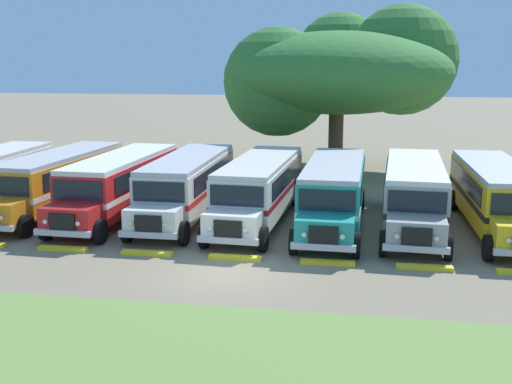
{
  "coord_description": "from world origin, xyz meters",
  "views": [
    {
      "loc": [
        4.47,
        -20.7,
        7.39
      ],
      "look_at": [
        0.0,
        6.26,
        1.6
      ],
      "focal_mm": 44.13,
      "sensor_mm": 36.0,
      "label": 1
    }
  ],
  "objects": [
    {
      "name": "broad_shade_tree",
      "position": [
        3.07,
        22.07,
        6.69
      ],
      "size": [
        15.27,
        14.96,
        10.98
      ],
      "color": "brown",
      "rests_on": "ground_plane"
    },
    {
      "name": "foreground_grass_strip",
      "position": [
        0.0,
        -7.14,
        0.0
      ],
      "size": [
        80.0,
        8.09,
        0.01
      ],
      "primitive_type": "cube",
      "color": "olive",
      "rests_on": "ground_plane"
    },
    {
      "name": "parked_bus_slot_5",
      "position": [
        3.4,
        7.34,
        1.58
      ],
      "size": [
        2.88,
        10.86,
        2.82
      ],
      "rotation": [
        0.0,
        0.0,
        -1.59
      ],
      "color": "teal",
      "rests_on": "ground_plane"
    },
    {
      "name": "parked_bus_slot_2",
      "position": [
        -6.86,
        7.55,
        1.58
      ],
      "size": [
        3.0,
        10.88,
        2.82
      ],
      "rotation": [
        0.0,
        0.0,
        -1.61
      ],
      "color": "red",
      "rests_on": "ground_plane"
    },
    {
      "name": "parked_bus_slot_6",
      "position": [
        6.97,
        7.67,
        1.58
      ],
      "size": [
        3.2,
        10.91,
        2.82
      ],
      "rotation": [
        0.0,
        0.0,
        -1.63
      ],
      "color": "#9E9993",
      "rests_on": "ground_plane"
    },
    {
      "name": "parked_bus_slot_1",
      "position": [
        -10.22,
        7.91,
        1.58
      ],
      "size": [
        3.21,
        10.91,
        2.82
      ],
      "rotation": [
        0.0,
        0.0,
        -1.63
      ],
      "color": "orange",
      "rests_on": "ground_plane"
    },
    {
      "name": "ground_plane",
      "position": [
        0.0,
        0.0,
        0.0
      ],
      "size": [
        220.0,
        220.0,
        0.0
      ],
      "primitive_type": "plane",
      "color": "#84755B"
    },
    {
      "name": "curb_wheelstop_3",
      "position": [
        -3.46,
        1.46,
        0.07
      ],
      "size": [
        2.0,
        0.36,
        0.15
      ],
      "primitive_type": "cube",
      "color": "yellow",
      "rests_on": "ground_plane"
    },
    {
      "name": "parked_bus_slot_3",
      "position": [
        -3.61,
        7.87,
        1.58
      ],
      "size": [
        2.69,
        10.84,
        2.82
      ],
      "rotation": [
        0.0,
        0.0,
        -1.57
      ],
      "color": "silver",
      "rests_on": "ground_plane"
    },
    {
      "name": "parked_bus_slot_7",
      "position": [
        10.48,
        7.79,
        1.58
      ],
      "size": [
        2.77,
        10.85,
        2.82
      ],
      "rotation": [
        0.0,
        0.0,
        -1.56
      ],
      "color": "yellow",
      "rests_on": "ground_plane"
    },
    {
      "name": "curb_wheelstop_4",
      "position": [
        0.0,
        1.46,
        0.07
      ],
      "size": [
        2.0,
        0.36,
        0.15
      ],
      "primitive_type": "cube",
      "color": "yellow",
      "rests_on": "ground_plane"
    },
    {
      "name": "curb_wheelstop_2",
      "position": [
        -6.92,
        1.46,
        0.07
      ],
      "size": [
        2.0,
        0.36,
        0.15
      ],
      "primitive_type": "cube",
      "color": "yellow",
      "rests_on": "ground_plane"
    },
    {
      "name": "curb_wheelstop_6",
      "position": [
        6.92,
        1.46,
        0.07
      ],
      "size": [
        2.0,
        0.36,
        0.15
      ],
      "primitive_type": "cube",
      "color": "yellow",
      "rests_on": "ground_plane"
    },
    {
      "name": "curb_wheelstop_5",
      "position": [
        3.46,
        1.46,
        0.07
      ],
      "size": [
        2.0,
        0.36,
        0.15
      ],
      "primitive_type": "cube",
      "color": "yellow",
      "rests_on": "ground_plane"
    },
    {
      "name": "parked_bus_slot_4",
      "position": [
        -0.06,
        7.6,
        1.58
      ],
      "size": [
        3.16,
        10.91,
        2.82
      ],
      "rotation": [
        0.0,
        0.0,
        -1.62
      ],
      "color": "silver",
      "rests_on": "ground_plane"
    }
  ]
}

